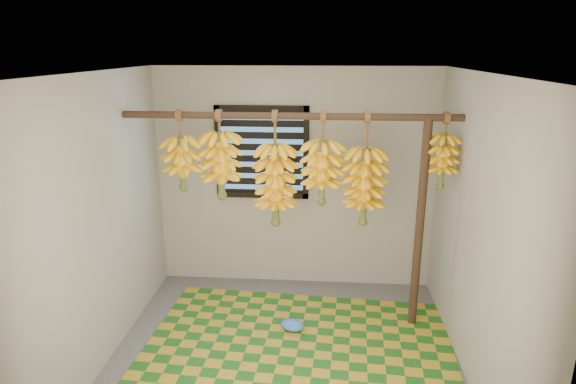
# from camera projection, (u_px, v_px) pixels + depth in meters

# --- Properties ---
(floor) EXTENTS (3.00, 3.00, 0.01)m
(floor) POSITION_uv_depth(u_px,v_px,m) (283.00, 362.00, 4.12)
(floor) COLOR #515151
(floor) RESTS_ON ground
(ceiling) EXTENTS (3.00, 3.00, 0.01)m
(ceiling) POSITION_uv_depth(u_px,v_px,m) (282.00, 72.00, 3.42)
(ceiling) COLOR silver
(ceiling) RESTS_ON wall_back
(wall_back) EXTENTS (3.00, 0.01, 2.40)m
(wall_back) POSITION_uv_depth(u_px,v_px,m) (295.00, 180.00, 5.21)
(wall_back) COLOR gray
(wall_back) RESTS_ON floor
(wall_left) EXTENTS (0.01, 3.00, 2.40)m
(wall_left) POSITION_uv_depth(u_px,v_px,m) (97.00, 225.00, 3.88)
(wall_left) COLOR gray
(wall_left) RESTS_ON floor
(wall_right) EXTENTS (0.01, 3.00, 2.40)m
(wall_right) POSITION_uv_depth(u_px,v_px,m) (479.00, 236.00, 3.66)
(wall_right) COLOR gray
(wall_right) RESTS_ON floor
(window) EXTENTS (1.00, 0.04, 1.00)m
(window) POSITION_uv_depth(u_px,v_px,m) (262.00, 153.00, 5.12)
(window) COLOR black
(window) RESTS_ON wall_back
(hanging_pole) EXTENTS (3.00, 0.06, 0.06)m
(hanging_pole) POSITION_uv_depth(u_px,v_px,m) (289.00, 116.00, 4.21)
(hanging_pole) COLOR #40291C
(hanging_pole) RESTS_ON wall_left
(support_post) EXTENTS (0.08, 0.08, 2.00)m
(support_post) POSITION_uv_depth(u_px,v_px,m) (420.00, 227.00, 4.41)
(support_post) COLOR #40291C
(support_post) RESTS_ON floor
(woven_mat) EXTENTS (2.87, 2.36, 0.01)m
(woven_mat) POSITION_uv_depth(u_px,v_px,m) (296.00, 358.00, 4.15)
(woven_mat) COLOR #1D591A
(woven_mat) RESTS_ON floor
(plastic_bag) EXTENTS (0.28, 0.24, 0.10)m
(plastic_bag) POSITION_uv_depth(u_px,v_px,m) (292.00, 325.00, 4.55)
(plastic_bag) COLOR blue
(plastic_bag) RESTS_ON woven_mat
(banana_bunch_a) EXTENTS (0.33, 0.33, 0.74)m
(banana_bunch_a) POSITION_uv_depth(u_px,v_px,m) (182.00, 163.00, 4.41)
(banana_bunch_a) COLOR brown
(banana_bunch_a) RESTS_ON hanging_pole
(banana_bunch_b) EXTENTS (0.36, 0.36, 0.81)m
(banana_bunch_b) POSITION_uv_depth(u_px,v_px,m) (221.00, 165.00, 4.39)
(banana_bunch_b) COLOR brown
(banana_bunch_b) RESTS_ON hanging_pole
(banana_bunch_c) EXTENTS (0.36, 0.36, 1.06)m
(banana_bunch_c) POSITION_uv_depth(u_px,v_px,m) (276.00, 185.00, 4.40)
(banana_bunch_c) COLOR brown
(banana_bunch_c) RESTS_ON hanging_pole
(banana_bunch_d) EXTENTS (0.35, 0.35, 0.84)m
(banana_bunch_d) POSITION_uv_depth(u_px,v_px,m) (322.00, 172.00, 4.33)
(banana_bunch_d) COLOR brown
(banana_bunch_d) RESTS_ON hanging_pole
(banana_bunch_e) EXTENTS (0.38, 0.38, 1.04)m
(banana_bunch_e) POSITION_uv_depth(u_px,v_px,m) (364.00, 187.00, 4.34)
(banana_bunch_e) COLOR brown
(banana_bunch_e) RESTS_ON hanging_pole
(banana_bunch_f) EXTENTS (0.27, 0.27, 0.68)m
(banana_bunch_f) POSITION_uv_depth(u_px,v_px,m) (443.00, 161.00, 4.22)
(banana_bunch_f) COLOR brown
(banana_bunch_f) RESTS_ON hanging_pole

